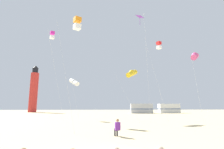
% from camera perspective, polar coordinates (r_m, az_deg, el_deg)
% --- Properties ---
extents(kite_flyer_standing, '(0.40, 0.55, 1.16)m').
position_cam_1_polar(kite_flyer_standing, '(12.33, 1.70, -16.70)').
color(kite_flyer_standing, '#722D99').
rests_on(kite_flyer_standing, ground).
extents(kite_tube_white, '(1.95, 2.47, 6.56)m').
position_cam_1_polar(kite_tube_white, '(28.77, -12.18, -2.35)').
color(kite_tube_white, silver).
rests_on(kite_tube_white, ground).
extents(kite_box_scarlet, '(2.41, 2.41, 11.83)m').
position_cam_1_polar(kite_box_scarlet, '(28.30, 14.96, 9.10)').
color(kite_box_scarlet, silver).
rests_on(kite_box_scarlet, ground).
extents(kite_tube_rainbow, '(2.09, 2.39, 8.91)m').
position_cam_1_polar(kite_tube_rainbow, '(24.55, 25.29, 5.39)').
color(kite_tube_rainbow, silver).
rests_on(kite_tube_rainbow, ground).
extents(kite_box_magenta, '(2.77, 2.77, 13.45)m').
position_cam_1_polar(kite_box_magenta, '(29.38, -18.82, 11.95)').
color(kite_box_magenta, silver).
rests_on(kite_box_magenta, ground).
extents(kite_diamond_violet, '(1.64, 1.64, 13.88)m').
position_cam_1_polar(kite_diamond_violet, '(24.33, 9.21, 16.58)').
color(kite_diamond_violet, silver).
rests_on(kite_diamond_violet, ground).
extents(kite_tube_gold, '(3.50, 3.69, 7.23)m').
position_cam_1_polar(kite_tube_gold, '(24.55, 6.44, 0.41)').
color(kite_tube_gold, silver).
rests_on(kite_tube_gold, ground).
extents(kite_box_orange, '(2.19, 2.19, 10.13)m').
position_cam_1_polar(kite_box_orange, '(17.23, -11.24, 15.90)').
color(kite_box_orange, silver).
rests_on(kite_box_orange, ground).
extents(lighthouse_distant, '(2.80, 2.80, 16.80)m').
position_cam_1_polar(lighthouse_distant, '(69.24, -24.05, -4.59)').
color(lighthouse_distant, red).
rests_on(lighthouse_distant, ground).
extents(rv_van_silver, '(6.56, 2.69, 2.80)m').
position_cam_1_polar(rv_van_silver, '(53.80, 9.52, -10.82)').
color(rv_van_silver, '#B7BABF').
rests_on(rv_van_silver, ground).
extents(rv_van_white, '(6.54, 2.64, 2.80)m').
position_cam_1_polar(rv_van_white, '(57.84, 17.99, -10.43)').
color(rv_van_white, white).
rests_on(rv_van_white, ground).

